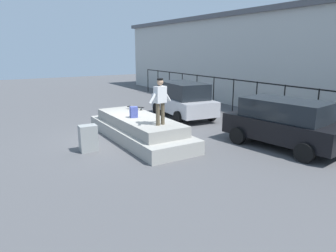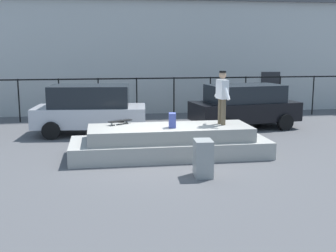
% 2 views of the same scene
% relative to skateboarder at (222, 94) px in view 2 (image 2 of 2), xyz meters
% --- Properties ---
extents(ground_plane, '(60.00, 60.00, 0.00)m').
position_rel_skateboarder_xyz_m(ground_plane, '(-1.99, -0.51, -1.83)').
color(ground_plane, '#4C4C4F').
extents(concrete_ledge, '(5.88, 2.04, 0.90)m').
position_rel_skateboarder_xyz_m(concrete_ledge, '(-1.61, -0.06, -1.43)').
color(concrete_ledge, '#9E9B93').
rests_on(concrete_ledge, ground_plane).
extents(skateboarder, '(0.31, 0.96, 1.62)m').
position_rel_skateboarder_xyz_m(skateboarder, '(0.00, 0.00, 0.00)').
color(skateboarder, brown).
rests_on(skateboarder, concrete_ledge).
extents(skateboard, '(0.76, 0.58, 0.12)m').
position_rel_skateboarder_xyz_m(skateboard, '(-3.05, 0.49, -0.83)').
color(skateboard, black).
rests_on(skateboard, concrete_ledge).
extents(backpack, '(0.23, 0.30, 0.43)m').
position_rel_skateboarder_xyz_m(backpack, '(-1.57, -0.28, -0.72)').
color(backpack, '#3F4C99').
rests_on(backpack, concrete_ledge).
extents(car_silver_hatchback_near, '(4.28, 2.42, 1.84)m').
position_rel_skateboarder_xyz_m(car_silver_hatchback_near, '(-4.02, 3.69, -0.87)').
color(car_silver_hatchback_near, '#B7B7BC').
rests_on(car_silver_hatchback_near, ground_plane).
extents(car_black_hatchback_mid, '(4.42, 2.60, 1.75)m').
position_rel_skateboarder_xyz_m(car_black_hatchback_mid, '(2.10, 3.96, -0.91)').
color(car_black_hatchback_mid, black).
rests_on(car_black_hatchback_mid, ground_plane).
extents(utility_box, '(0.48, 0.63, 0.93)m').
position_rel_skateboarder_xyz_m(utility_box, '(-1.12, -2.26, -1.37)').
color(utility_box, gray).
rests_on(utility_box, ground_plane).
extents(fence_row, '(24.06, 0.06, 1.88)m').
position_rel_skateboarder_xyz_m(fence_row, '(-1.99, 6.88, -0.57)').
color(fence_row, black).
rests_on(fence_row, ground_plane).
extents(warehouse_building, '(35.61, 8.44, 5.75)m').
position_rel_skateboarder_xyz_m(warehouse_building, '(-1.99, 12.41, 1.05)').
color(warehouse_building, '#B2B2AD').
rests_on(warehouse_building, ground_plane).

